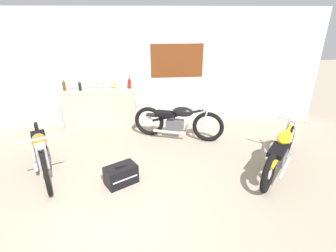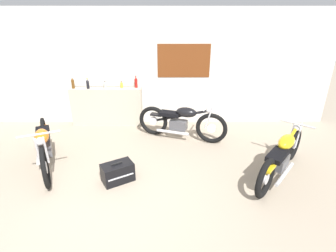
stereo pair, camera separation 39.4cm
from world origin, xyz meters
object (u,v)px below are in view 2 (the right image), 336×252
(bottle_rightmost, at_px, (136,82))
(motorcycle_orange, at_px, (44,145))
(bottle_center, at_px, (105,85))
(bottle_right_center, at_px, (122,85))
(hard_case_black, at_px, (118,172))
(bottle_left_center, at_px, (88,84))
(motorcycle_yellow, at_px, (282,156))
(bottle_leftmost, at_px, (73,83))
(motorcycle_black, at_px, (181,122))

(bottle_rightmost, xyz_separation_m, motorcycle_orange, (-1.51, -2.04, -0.65))
(bottle_center, bearing_deg, bottle_right_center, 5.60)
(bottle_rightmost, distance_m, hard_case_black, 2.69)
(bottle_left_center, height_order, motorcycle_orange, bottle_left_center)
(motorcycle_yellow, bearing_deg, bottle_right_center, 142.82)
(bottle_center, bearing_deg, hard_case_black, -75.03)
(bottle_left_center, distance_m, bottle_right_center, 0.81)
(bottle_center, distance_m, motorcycle_orange, 2.20)
(bottle_rightmost, relative_size, motorcycle_yellow, 0.17)
(bottle_center, xyz_separation_m, bottle_right_center, (0.39, 0.04, -0.00))
(bottle_right_center, height_order, motorcycle_yellow, bottle_right_center)
(bottle_right_center, bearing_deg, hard_case_black, -83.98)
(motorcycle_orange, xyz_separation_m, hard_case_black, (1.42, -0.49, -0.27))
(bottle_leftmost, distance_m, motorcycle_black, 2.82)
(bottle_center, distance_m, motorcycle_black, 2.10)
(bottle_left_center, xyz_separation_m, motorcycle_yellow, (3.91, -2.29, -0.67))
(bottle_right_center, relative_size, motorcycle_orange, 0.09)
(bottle_center, distance_m, motorcycle_yellow, 4.25)
(bottle_left_center, relative_size, bottle_center, 1.46)
(bottle_left_center, distance_m, bottle_center, 0.41)
(bottle_right_center, bearing_deg, bottle_center, -174.40)
(motorcycle_yellow, bearing_deg, hard_case_black, -177.08)
(motorcycle_yellow, bearing_deg, bottle_rightmost, 139.15)
(motorcycle_black, relative_size, hard_case_black, 3.26)
(motorcycle_black, bearing_deg, bottle_left_center, 160.49)
(motorcycle_orange, relative_size, motorcycle_black, 0.97)
(bottle_center, xyz_separation_m, motorcycle_orange, (-0.76, -1.98, -0.60))
(motorcycle_orange, bearing_deg, bottle_left_center, 79.88)
(bottle_center, relative_size, motorcycle_orange, 0.09)
(bottle_right_center, relative_size, motorcycle_yellow, 0.10)
(bottle_right_center, height_order, hard_case_black, bottle_right_center)
(motorcycle_orange, distance_m, hard_case_black, 1.52)
(bottle_right_center, xyz_separation_m, motorcycle_orange, (-1.15, -2.02, -0.60))
(bottle_left_center, height_order, motorcycle_yellow, bottle_left_center)
(bottle_center, bearing_deg, motorcycle_yellow, -33.50)
(bottle_leftmost, bearing_deg, hard_case_black, -59.71)
(bottle_leftmost, relative_size, bottle_right_center, 1.67)
(motorcycle_orange, distance_m, motorcycle_yellow, 4.27)
(bottle_rightmost, distance_m, motorcycle_yellow, 3.70)
(bottle_leftmost, height_order, motorcycle_orange, bottle_leftmost)
(bottle_center, height_order, motorcycle_black, bottle_center)
(bottle_center, height_order, motorcycle_yellow, bottle_center)
(bottle_leftmost, distance_m, bottle_rightmost, 1.53)
(bottle_rightmost, height_order, hard_case_black, bottle_rightmost)
(bottle_left_center, relative_size, bottle_right_center, 1.50)
(bottle_left_center, distance_m, hard_case_black, 2.81)
(bottle_leftmost, distance_m, motorcycle_yellow, 4.92)
(bottle_rightmost, height_order, motorcycle_orange, bottle_rightmost)
(hard_case_black, bearing_deg, motorcycle_yellow, 2.92)
(motorcycle_black, bearing_deg, bottle_center, 155.77)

